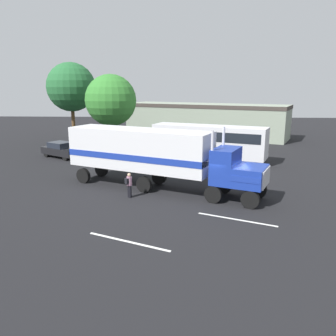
{
  "coord_description": "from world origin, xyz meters",
  "views": [
    {
      "loc": [
        -2.7,
        -21.1,
        7.06
      ],
      "look_at": [
        -3.85,
        1.7,
        1.6
      ],
      "focal_mm": 36.56,
      "sensor_mm": 36.0,
      "label": 1
    }
  ],
  "objects_px": {
    "semi_truck": "(153,153)",
    "tree_center": "(111,100)",
    "parked_car": "(61,150)",
    "parked_bus": "(209,139)",
    "person_bystander": "(129,184)",
    "tree_left": "(71,87)"
  },
  "relations": [
    {
      "from": "parked_bus",
      "to": "parked_car",
      "type": "bearing_deg",
      "value": 177.48
    },
    {
      "from": "person_bystander",
      "to": "tree_center",
      "type": "xyz_separation_m",
      "value": [
        -4.42,
        15.84,
        4.7
      ]
    },
    {
      "from": "semi_truck",
      "to": "tree_left",
      "type": "bearing_deg",
      "value": 121.43
    },
    {
      "from": "parked_car",
      "to": "tree_center",
      "type": "bearing_deg",
      "value": 36.56
    },
    {
      "from": "semi_truck",
      "to": "tree_center",
      "type": "distance_m",
      "value": 15.15
    },
    {
      "from": "semi_truck",
      "to": "tree_left",
      "type": "relative_size",
      "value": 1.4
    },
    {
      "from": "parked_car",
      "to": "semi_truck",
      "type": "bearing_deg",
      "value": -44.9
    },
    {
      "from": "person_bystander",
      "to": "semi_truck",
      "type": "bearing_deg",
      "value": 57.82
    },
    {
      "from": "person_bystander",
      "to": "tree_left",
      "type": "bearing_deg",
      "value": 115.99
    },
    {
      "from": "person_bystander",
      "to": "tree_left",
      "type": "distance_m",
      "value": 24.99
    },
    {
      "from": "parked_car",
      "to": "tree_center",
      "type": "distance_m",
      "value": 7.42
    },
    {
      "from": "tree_left",
      "to": "parked_car",
      "type": "bearing_deg",
      "value": -79.91
    },
    {
      "from": "semi_truck",
      "to": "parked_car",
      "type": "distance_m",
      "value": 14.68
    },
    {
      "from": "person_bystander",
      "to": "parked_car",
      "type": "relative_size",
      "value": 0.35
    },
    {
      "from": "tree_left",
      "to": "semi_truck",
      "type": "bearing_deg",
      "value": -58.57
    },
    {
      "from": "semi_truck",
      "to": "tree_left",
      "type": "distance_m",
      "value": 23.41
    },
    {
      "from": "parked_bus",
      "to": "tree_left",
      "type": "bearing_deg",
      "value": 148.82
    },
    {
      "from": "semi_truck",
      "to": "tree_center",
      "type": "height_order",
      "value": "tree_center"
    },
    {
      "from": "semi_truck",
      "to": "tree_center",
      "type": "relative_size",
      "value": 1.67
    },
    {
      "from": "parked_bus",
      "to": "parked_car",
      "type": "distance_m",
      "value": 14.89
    },
    {
      "from": "person_bystander",
      "to": "parked_car",
      "type": "xyz_separation_m",
      "value": [
        -8.96,
        12.47,
        -0.09
      ]
    },
    {
      "from": "person_bystander",
      "to": "tree_center",
      "type": "bearing_deg",
      "value": 105.58
    }
  ]
}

